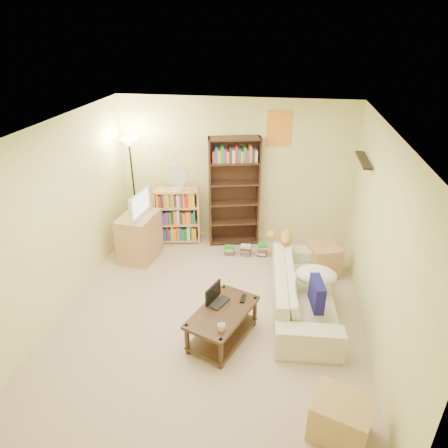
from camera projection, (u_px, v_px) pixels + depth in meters
The scene contains 19 objects.
room at pixel (210, 203), 4.73m from camera, with size 4.50×4.54×2.52m.
sofa at pixel (304, 290), 5.40m from camera, with size 0.94×2.12×0.60m, color beige.
navy_pillow at pixel (317, 294), 4.87m from camera, with size 0.40×0.12×0.36m, color #151458.
cream_blanket at pixel (316, 275), 5.34m from camera, with size 0.56×0.40×0.24m, color white.
tabby_cat at pixel (283, 237), 5.96m from camera, with size 0.48×0.19×0.16m.
coffee_table at pixel (222, 321), 4.88m from camera, with size 0.86×1.11×0.43m.
laptop at pixel (223, 304), 4.91m from camera, with size 0.29×0.34×0.02m, color black.
laptop_screen at pixel (213, 293), 4.92m from camera, with size 0.01×0.33×0.22m, color white.
mug at pixel (221, 327), 4.48m from camera, with size 0.10×0.10×0.09m, color silver.
tv_remote at pixel (243, 299), 5.00m from camera, with size 0.05×0.17×0.02m, color black.
tv_stand at pixel (140, 236), 6.60m from camera, with size 0.51×0.72×0.77m, color tan.
television at pixel (136, 204), 6.34m from camera, with size 0.17×0.70×0.40m, color black.
tall_bookshelf at pixel (234, 190), 6.78m from camera, with size 0.90×0.48×1.90m.
short_bookshelf at pixel (178, 216), 7.05m from camera, with size 0.82×0.46×1.00m.
desk_fan at pixel (178, 177), 6.67m from camera, with size 0.36×0.20×0.46m.
floor_lamp at pixel (131, 161), 6.64m from camera, with size 0.32×0.32×1.87m.
side_table at pixel (323, 260), 6.19m from camera, with size 0.44×0.44×0.50m, color #B07E55.
end_cabinet at pixel (340, 418), 3.74m from camera, with size 0.52×0.43×0.43m, color tan.
book_stacks at pixel (255, 251), 6.76m from camera, with size 1.02×0.19×0.22m.
Camera 1 is at (0.85, -4.26, 3.52)m, focal length 32.00 mm.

